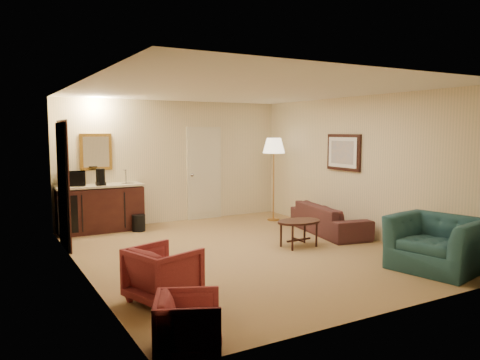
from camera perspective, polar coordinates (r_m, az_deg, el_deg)
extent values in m
plane|color=#95804C|center=(7.71, 0.34, -8.73)|extent=(6.00, 6.00, 0.00)
cube|color=#C5B994|center=(10.19, -8.05, 2.23)|extent=(5.00, 0.02, 2.60)
cube|color=#C5B994|center=(6.62, -18.81, -0.05)|extent=(0.02, 6.00, 2.60)
cube|color=#C5B994|center=(8.99, 14.34, 1.60)|extent=(0.02, 6.00, 2.60)
cube|color=white|center=(7.48, 0.35, 10.90)|extent=(5.00, 6.00, 0.02)
cube|color=beige|center=(10.46, -4.39, 0.85)|extent=(0.82, 0.06, 2.05)
cube|color=black|center=(8.32, -20.71, -0.68)|extent=(0.06, 0.98, 2.10)
cube|color=gold|center=(9.67, -17.16, 3.30)|extent=(0.62, 0.04, 0.72)
cube|color=black|center=(9.24, 12.48, 3.31)|extent=(0.06, 0.90, 0.70)
cube|color=#341610|center=(9.54, -16.64, -3.30)|extent=(1.64, 0.58, 0.92)
imported|color=black|center=(9.17, 10.83, -4.08)|extent=(0.89, 1.97, 0.74)
imported|color=#224E55|center=(7.19, 22.89, -6.13)|extent=(0.99, 1.30, 1.02)
imported|color=#9A323A|center=(5.54, -9.35, -10.91)|extent=(0.83, 0.86, 0.71)
imported|color=#9A323A|center=(4.32, -6.31, -16.74)|extent=(0.72, 0.74, 0.59)
cube|color=black|center=(8.04, 7.18, -6.50)|extent=(0.81, 0.56, 0.45)
cube|color=#BA843E|center=(10.25, 4.12, 0.11)|extent=(0.58, 0.58, 1.82)
cylinder|color=black|center=(9.43, -12.25, -5.14)|extent=(0.29, 0.29, 0.32)
imported|color=black|center=(9.44, -19.82, 0.34)|extent=(0.54, 0.37, 0.33)
cylinder|color=black|center=(9.36, -16.63, 0.36)|extent=(0.20, 0.20, 0.32)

